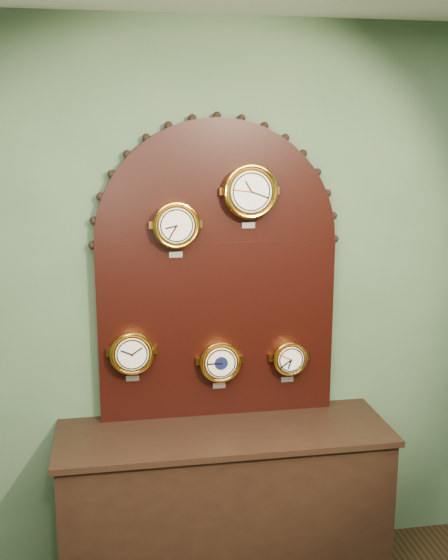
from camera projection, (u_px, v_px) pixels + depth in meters
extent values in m
plane|color=#3D563B|center=(216.00, 304.00, 3.38)|extent=(4.00, 0.00, 4.00)
cube|color=black|center=(225.00, 509.00, 3.34)|extent=(1.60, 0.50, 0.80)
cube|color=black|center=(217.00, 329.00, 3.36)|extent=(1.20, 0.06, 0.90)
cylinder|color=black|center=(217.00, 242.00, 3.27)|extent=(1.20, 0.06, 1.20)
cylinder|color=gold|center=(176.00, 225.00, 3.16)|extent=(0.21, 0.08, 0.21)
torus|color=gold|center=(176.00, 225.00, 3.12)|extent=(0.23, 0.02, 0.23)
cylinder|color=beige|center=(177.00, 226.00, 3.12)|extent=(0.17, 0.01, 0.17)
cube|color=silver|center=(176.00, 255.00, 3.21)|extent=(0.07, 0.01, 0.03)
cylinder|color=gold|center=(250.00, 191.00, 3.18)|extent=(0.25, 0.08, 0.25)
torus|color=gold|center=(251.00, 192.00, 3.15)|extent=(0.27, 0.02, 0.27)
cylinder|color=silver|center=(251.00, 192.00, 3.14)|extent=(0.20, 0.01, 0.20)
cube|color=silver|center=(248.00, 225.00, 3.24)|extent=(0.07, 0.01, 0.03)
cylinder|color=gold|center=(132.00, 352.00, 3.25)|extent=(0.20, 0.08, 0.20)
torus|color=gold|center=(132.00, 354.00, 3.22)|extent=(0.22, 0.02, 0.22)
cylinder|color=beige|center=(132.00, 354.00, 3.21)|extent=(0.16, 0.01, 0.16)
cube|color=silver|center=(133.00, 378.00, 3.30)|extent=(0.06, 0.01, 0.03)
cylinder|color=gold|center=(220.00, 361.00, 3.34)|extent=(0.20, 0.08, 0.20)
torus|color=gold|center=(221.00, 363.00, 3.31)|extent=(0.21, 0.02, 0.21)
cylinder|color=beige|center=(221.00, 363.00, 3.30)|extent=(0.16, 0.01, 0.16)
cube|color=silver|center=(219.00, 386.00, 3.39)|extent=(0.07, 0.01, 0.03)
cylinder|color=#0C1337|center=(221.00, 363.00, 3.30)|extent=(0.07, 0.00, 0.07)
cylinder|color=gold|center=(289.00, 357.00, 3.40)|extent=(0.17, 0.08, 0.17)
torus|color=gold|center=(291.00, 359.00, 3.37)|extent=(0.18, 0.02, 0.18)
cylinder|color=silver|center=(291.00, 360.00, 3.36)|extent=(0.13, 0.01, 0.13)
cube|color=silver|center=(287.00, 379.00, 3.45)|extent=(0.07, 0.01, 0.03)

